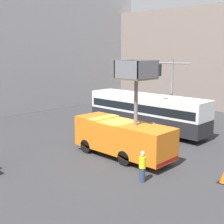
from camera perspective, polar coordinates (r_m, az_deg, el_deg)
The scene contains 8 objects.
ground_plane at distance 21.56m, azimuth -0.03°, elevation -7.76°, with size 120.00×120.00×0.00m, color #333335.
building_backdrop_side at distance 44.00m, azimuth 18.32°, elevation 9.44°, with size 10.00×28.00×12.30m.
utility_truck at distance 20.55m, azimuth 1.99°, elevation -4.25°, with size 2.32×7.09×6.42m.
city_bus at distance 27.56m, azimuth 6.35°, elevation 0.37°, with size 2.55×11.41×3.21m.
traffic_light_pole at distance 26.43m, azimuth 10.13°, elevation 5.11°, with size 3.98×3.73×6.31m.
road_worker_near_truck at distance 17.04m, azimuth 5.58°, elevation -9.92°, with size 0.38×0.38×1.74m.
road_worker_directing at distance 23.20m, azimuth 7.47°, elevation -4.09°, with size 0.38×0.38×1.85m.
traffic_cone_near_truck at distance 18.07m, azimuth 19.78°, elevation -11.18°, with size 0.58×0.58×0.66m.
Camera 1 is at (-14.68, -14.19, 6.93)m, focal length 50.00 mm.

